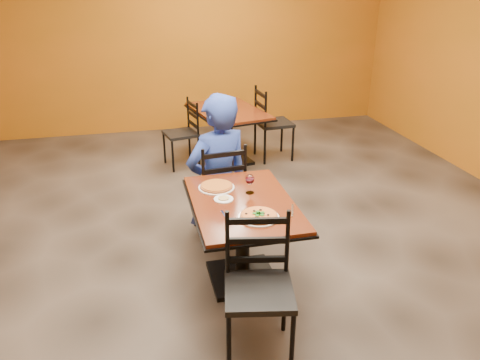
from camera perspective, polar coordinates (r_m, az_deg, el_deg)
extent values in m
cube|color=black|center=(4.58, -1.19, -8.34)|extent=(7.00, 8.00, 0.01)
cube|color=#AA5A12|center=(7.89, -7.69, 16.74)|extent=(7.00, 0.01, 3.00)
cube|color=#5A1E0E|center=(3.79, 0.31, -2.81)|extent=(0.80, 1.20, 0.03)
cube|color=black|center=(3.80, 0.31, -3.15)|extent=(0.83, 1.23, 0.02)
cylinder|color=black|center=(3.97, 0.30, -7.53)|extent=(0.12, 0.12, 0.66)
cube|color=black|center=(4.16, 0.29, -11.66)|extent=(0.55, 0.55, 0.04)
cube|color=#5A1E0E|center=(6.43, -1.46, 8.41)|extent=(1.04, 1.36, 0.03)
cube|color=black|center=(6.44, -1.46, 8.20)|extent=(1.08, 1.39, 0.02)
cylinder|color=black|center=(6.54, -1.43, 5.33)|extent=(0.12, 0.12, 0.66)
cube|color=black|center=(6.65, -1.40, 2.47)|extent=(0.66, 0.66, 0.04)
imported|color=navy|center=(4.60, -2.69, 1.84)|extent=(0.80, 0.65, 1.43)
cylinder|color=white|center=(3.54, 2.30, -4.54)|extent=(0.31, 0.31, 0.01)
cylinder|color=#9B1C0B|center=(3.53, 2.30, -4.31)|extent=(0.28, 0.28, 0.02)
cylinder|color=white|center=(4.02, -2.88, -0.92)|extent=(0.31, 0.31, 0.01)
cylinder|color=orange|center=(4.01, -2.89, -0.72)|extent=(0.28, 0.28, 0.02)
cylinder|color=white|center=(3.81, -2.01, -2.34)|extent=(0.16, 0.16, 0.01)
cylinder|color=tan|center=(3.81, -2.01, -2.22)|extent=(0.09, 0.09, 0.01)
cube|color=silver|center=(3.56, -1.83, -4.39)|extent=(0.03, 0.19, 0.00)
cube|color=silver|center=(3.66, 6.39, -3.68)|extent=(0.08, 0.20, 0.00)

